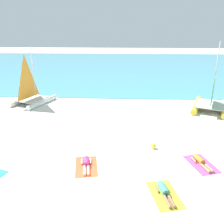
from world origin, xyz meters
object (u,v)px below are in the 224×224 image
at_px(towel_center_left, 86,166).
at_px(sunbather_center_right, 164,191).
at_px(towel_center_right, 165,195).
at_px(beach_ball, 153,146).
at_px(sailboat_yellow, 211,101).
at_px(sailboat_white, 32,96).
at_px(sunbather_rightmost, 201,161).
at_px(towel_rightmost, 201,164).
at_px(sunbather_center_left, 86,163).

relative_size(towel_center_left, sunbather_center_right, 1.22).
distance_m(towel_center_right, beach_ball, 4.05).
bearing_deg(towel_center_left, towel_center_right, -28.50).
xyz_separation_m(towel_center_right, sunbather_center_right, (-0.01, 0.07, 0.13)).
height_order(sailboat_yellow, beach_ball, sailboat_yellow).
bearing_deg(towel_center_left, sunbather_center_right, -27.80).
xyz_separation_m(sailboat_white, sunbather_rightmost, (12.38, -9.52, -0.62)).
height_order(sunbather_rightmost, beach_ball, beach_ball).
distance_m(towel_center_left, towel_rightmost, 5.91).
distance_m(sailboat_white, sunbather_rightmost, 15.63).
xyz_separation_m(sailboat_yellow, sunbather_center_right, (-5.55, -10.98, -0.70)).
relative_size(towel_rightmost, sunbather_rightmost, 1.23).
bearing_deg(sunbather_center_left, sunbather_rightmost, -4.28).
relative_size(sailboat_yellow, towel_center_left, 2.95).
distance_m(sailboat_white, towel_center_right, 15.78).
bearing_deg(towel_rightmost, beach_ball, 145.68).
height_order(sailboat_white, sunbather_center_right, sailboat_white).
relative_size(sailboat_yellow, sunbather_rightmost, 3.63).
distance_m(towel_center_left, towel_center_right, 4.14).
height_order(sailboat_white, sunbather_center_left, sailboat_white).
distance_m(sailboat_white, towel_center_left, 12.03).
distance_m(towel_center_left, sunbather_center_right, 4.10).
distance_m(sunbather_center_right, beach_ball, 3.98).
distance_m(sunbather_center_left, sunbather_rightmost, 5.90).
xyz_separation_m(sunbather_center_right, sunbather_rightmost, (2.25, 2.49, 0.00)).
distance_m(sailboat_yellow, towel_rightmost, 9.21).
xyz_separation_m(towel_rightmost, beach_ball, (-2.28, 1.56, 0.15)).
xyz_separation_m(sunbather_center_left, beach_ball, (3.62, 2.00, 0.03)).
distance_m(sunbather_center_left, towel_center_right, 4.18).
bearing_deg(beach_ball, sailboat_white, 141.58).
xyz_separation_m(sailboat_white, sunbather_center_left, (6.50, -10.03, -0.62)).
relative_size(sunbather_center_left, towel_rightmost, 0.82).
height_order(sunbather_center_right, sunbather_rightmost, same).
xyz_separation_m(sailboat_yellow, towel_center_right, (-5.53, -11.05, -0.83)).
bearing_deg(beach_ball, towel_rightmost, -34.32).
distance_m(towel_center_left, sunbather_center_left, 0.14).
bearing_deg(sunbather_rightmost, sunbather_center_right, -148.74).
bearing_deg(sunbather_rightmost, sailboat_white, 125.86).
relative_size(sunbather_rightmost, beach_ball, 4.86).
bearing_deg(towel_rightmost, towel_center_left, -175.03).
relative_size(sunbather_center_right, towel_rightmost, 0.82).
distance_m(towel_center_right, sunbather_center_right, 0.14).
bearing_deg(sailboat_yellow, beach_ball, -106.58).
xyz_separation_m(sailboat_yellow, towel_rightmost, (-3.28, -8.56, -0.83)).
relative_size(towel_center_right, sunbather_center_right, 1.22).
relative_size(sailboat_white, beach_ball, 15.78).
bearing_deg(sunbather_rightmost, sunbather_center_left, 168.37).
height_order(towel_center_left, towel_rightmost, same).
bearing_deg(towel_rightmost, sailboat_white, 142.30).
height_order(sunbather_center_left, towel_rightmost, sunbather_center_left).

